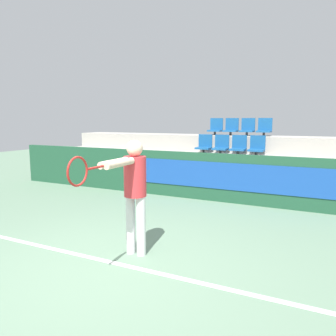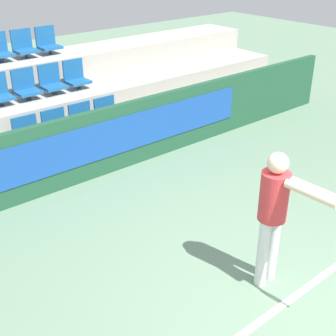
{
  "view_description": "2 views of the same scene",
  "coord_description": "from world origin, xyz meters",
  "px_view_note": "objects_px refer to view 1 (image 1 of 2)",
  "views": [
    {
      "loc": [
        2.49,
        -3.24,
        1.89
      ],
      "look_at": [
        -0.01,
        1.86,
        1.06
      ],
      "focal_mm": 35.0,
      "sensor_mm": 36.0,
      "label": 1
    },
    {
      "loc": [
        -3.46,
        -2.0,
        3.6
      ],
      "look_at": [
        -0.28,
        1.81,
        1.1
      ],
      "focal_mm": 50.0,
      "sensor_mm": 36.0,
      "label": 2
    }
  ],
  "objects_px": {
    "stadium_chair_10": "(247,128)",
    "stadium_chair_11": "(264,128)",
    "stadium_chair_0": "(191,165)",
    "stadium_chair_4": "(204,145)",
    "stadium_chair_2": "(228,168)",
    "stadium_chair_1": "(209,167)",
    "stadium_chair_3": "(248,169)",
    "tennis_player": "(133,186)",
    "stadium_chair_6": "(239,146)",
    "stadium_chair_7": "(257,147)",
    "stadium_chair_9": "(231,128)",
    "stadium_chair_5": "(221,146)",
    "stadium_chair_8": "(216,128)"
  },
  "relations": [
    {
      "from": "stadium_chair_2",
      "to": "stadium_chair_8",
      "type": "xyz_separation_m",
      "value": [
        -1.01,
        2.06,
        0.95
      ]
    },
    {
      "from": "stadium_chair_11",
      "to": "stadium_chair_0",
      "type": "bearing_deg",
      "value": -126.2
    },
    {
      "from": "stadium_chair_2",
      "to": "stadium_chair_11",
      "type": "relative_size",
      "value": 1.0
    },
    {
      "from": "stadium_chair_2",
      "to": "stadium_chair_7",
      "type": "bearing_deg",
      "value": 63.99
    },
    {
      "from": "stadium_chair_1",
      "to": "stadium_chair_2",
      "type": "bearing_deg",
      "value": 0.0
    },
    {
      "from": "stadium_chair_10",
      "to": "stadium_chair_11",
      "type": "relative_size",
      "value": 1.0
    },
    {
      "from": "stadium_chair_0",
      "to": "stadium_chair_5",
      "type": "relative_size",
      "value": 1.0
    },
    {
      "from": "stadium_chair_1",
      "to": "stadium_chair_2",
      "type": "distance_m",
      "value": 0.5
    },
    {
      "from": "stadium_chair_3",
      "to": "tennis_player",
      "type": "distance_m",
      "value": 4.31
    },
    {
      "from": "stadium_chair_1",
      "to": "stadium_chair_8",
      "type": "xyz_separation_m",
      "value": [
        -0.5,
        2.06,
        0.95
      ]
    },
    {
      "from": "stadium_chair_7",
      "to": "stadium_chair_10",
      "type": "xyz_separation_m",
      "value": [
        -0.5,
        1.03,
        0.47
      ]
    },
    {
      "from": "stadium_chair_2",
      "to": "stadium_chair_10",
      "type": "xyz_separation_m",
      "value": [
        0.0,
        2.06,
        0.95
      ]
    },
    {
      "from": "stadium_chair_4",
      "to": "tennis_player",
      "type": "height_order",
      "value": "tennis_player"
    },
    {
      "from": "stadium_chair_9",
      "to": "stadium_chair_10",
      "type": "distance_m",
      "value": 0.5
    },
    {
      "from": "stadium_chair_5",
      "to": "tennis_player",
      "type": "distance_m",
      "value": 5.3
    },
    {
      "from": "stadium_chair_0",
      "to": "stadium_chair_4",
      "type": "xyz_separation_m",
      "value": [
        0.0,
        1.03,
        0.47
      ]
    },
    {
      "from": "stadium_chair_2",
      "to": "stadium_chair_5",
      "type": "xyz_separation_m",
      "value": [
        -0.5,
        1.03,
        0.47
      ]
    },
    {
      "from": "stadium_chair_0",
      "to": "stadium_chair_9",
      "type": "distance_m",
      "value": 2.32
    },
    {
      "from": "stadium_chair_0",
      "to": "tennis_player",
      "type": "distance_m",
      "value": 4.36
    },
    {
      "from": "stadium_chair_6",
      "to": "stadium_chair_4",
      "type": "bearing_deg",
      "value": 180.0
    },
    {
      "from": "stadium_chair_3",
      "to": "stadium_chair_10",
      "type": "bearing_deg",
      "value": 103.71
    },
    {
      "from": "stadium_chair_2",
      "to": "stadium_chair_10",
      "type": "height_order",
      "value": "stadium_chair_10"
    },
    {
      "from": "stadium_chair_2",
      "to": "stadium_chair_4",
      "type": "xyz_separation_m",
      "value": [
        -1.01,
        1.03,
        0.47
      ]
    },
    {
      "from": "stadium_chair_11",
      "to": "stadium_chair_7",
      "type": "bearing_deg",
      "value": -90.0
    },
    {
      "from": "stadium_chair_1",
      "to": "stadium_chair_9",
      "type": "distance_m",
      "value": 2.27
    },
    {
      "from": "stadium_chair_0",
      "to": "stadium_chair_8",
      "type": "distance_m",
      "value": 2.27
    },
    {
      "from": "stadium_chair_5",
      "to": "stadium_chair_10",
      "type": "xyz_separation_m",
      "value": [
        0.5,
        1.03,
        0.47
      ]
    },
    {
      "from": "stadium_chair_0",
      "to": "stadium_chair_11",
      "type": "height_order",
      "value": "stadium_chair_11"
    },
    {
      "from": "stadium_chair_5",
      "to": "stadium_chair_6",
      "type": "height_order",
      "value": "same"
    },
    {
      "from": "stadium_chair_11",
      "to": "stadium_chair_6",
      "type": "bearing_deg",
      "value": -116.01
    },
    {
      "from": "stadium_chair_6",
      "to": "stadium_chair_7",
      "type": "relative_size",
      "value": 1.0
    },
    {
      "from": "stadium_chair_0",
      "to": "tennis_player",
      "type": "height_order",
      "value": "tennis_player"
    },
    {
      "from": "tennis_player",
      "to": "stadium_chair_8",
      "type": "bearing_deg",
      "value": 96.42
    },
    {
      "from": "stadium_chair_1",
      "to": "stadium_chair_4",
      "type": "relative_size",
      "value": 1.0
    },
    {
      "from": "stadium_chair_0",
      "to": "stadium_chair_8",
      "type": "relative_size",
      "value": 1.0
    },
    {
      "from": "stadium_chair_3",
      "to": "stadium_chair_1",
      "type": "bearing_deg",
      "value": 180.0
    },
    {
      "from": "stadium_chair_5",
      "to": "stadium_chair_8",
      "type": "bearing_deg",
      "value": 116.01
    },
    {
      "from": "stadium_chair_0",
      "to": "stadium_chair_11",
      "type": "bearing_deg",
      "value": 53.8
    },
    {
      "from": "stadium_chair_2",
      "to": "stadium_chair_8",
      "type": "relative_size",
      "value": 1.0
    },
    {
      "from": "stadium_chair_2",
      "to": "stadium_chair_7",
      "type": "xyz_separation_m",
      "value": [
        0.5,
        1.03,
        0.47
      ]
    },
    {
      "from": "stadium_chair_1",
      "to": "stadium_chair_11",
      "type": "xyz_separation_m",
      "value": [
        1.01,
        2.06,
        0.95
      ]
    },
    {
      "from": "stadium_chair_1",
      "to": "stadium_chair_3",
      "type": "bearing_deg",
      "value": 0.0
    },
    {
      "from": "stadium_chair_1",
      "to": "stadium_chair_2",
      "type": "height_order",
      "value": "same"
    },
    {
      "from": "stadium_chair_0",
      "to": "stadium_chair_6",
      "type": "bearing_deg",
      "value": 45.7
    },
    {
      "from": "tennis_player",
      "to": "stadium_chair_4",
      "type": "bearing_deg",
      "value": 97.94
    },
    {
      "from": "stadium_chair_3",
      "to": "stadium_chair_8",
      "type": "bearing_deg",
      "value": 126.2
    },
    {
      "from": "stadium_chair_1",
      "to": "stadium_chair_4",
      "type": "height_order",
      "value": "stadium_chair_4"
    },
    {
      "from": "stadium_chair_6",
      "to": "stadium_chair_7",
      "type": "bearing_deg",
      "value": 0.0
    },
    {
      "from": "stadium_chair_5",
      "to": "stadium_chair_11",
      "type": "distance_m",
      "value": 1.52
    },
    {
      "from": "stadium_chair_4",
      "to": "stadium_chair_0",
      "type": "bearing_deg",
      "value": -90.0
    }
  ]
}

